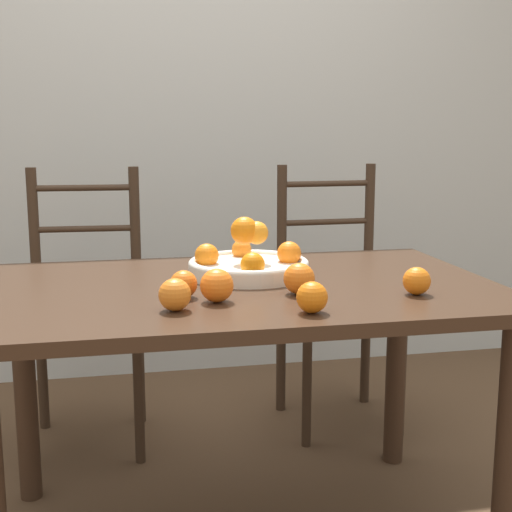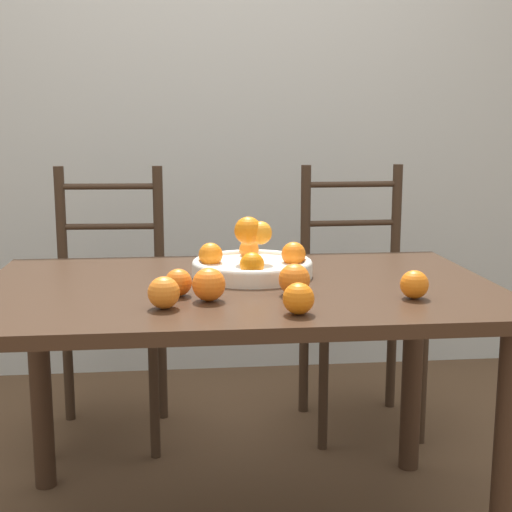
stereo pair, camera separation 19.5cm
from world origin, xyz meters
name	(u,v)px [view 1 (the left image)]	position (x,y,z in m)	size (l,w,h in m)	color
wall_back	(180,102)	(0.00, 1.51, 1.30)	(8.00, 0.06, 2.60)	beige
dining_table	(240,323)	(0.00, 0.00, 0.65)	(1.41, 0.89, 0.76)	#382316
fruit_bowl	(249,263)	(0.05, 0.10, 0.80)	(0.35, 0.35, 0.17)	silver
orange_loose_0	(175,295)	(-0.20, -0.25, 0.80)	(0.08, 0.08, 0.08)	orange
orange_loose_1	(217,285)	(-0.09, -0.18, 0.80)	(0.08, 0.08, 0.08)	orange
orange_loose_2	(312,297)	(0.11, -0.33, 0.80)	(0.07, 0.07, 0.07)	orange
orange_loose_3	(417,281)	(0.43, -0.21, 0.80)	(0.07, 0.07, 0.07)	orange
orange_loose_4	(299,279)	(0.13, -0.14, 0.80)	(0.08, 0.08, 0.08)	orange
orange_loose_5	(184,284)	(-0.17, -0.12, 0.80)	(0.07, 0.07, 0.07)	orange
chair_left	(86,316)	(-0.44, 0.77, 0.49)	(0.44, 0.42, 1.04)	#382619
chair_right	(336,303)	(0.54, 0.77, 0.49)	(0.43, 0.41, 1.04)	#382619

